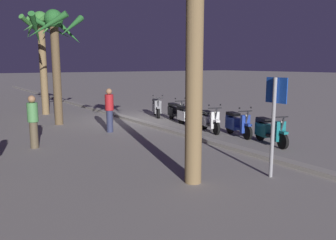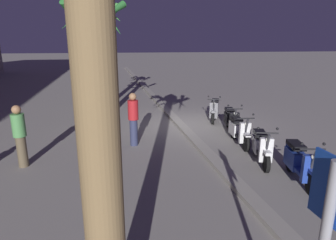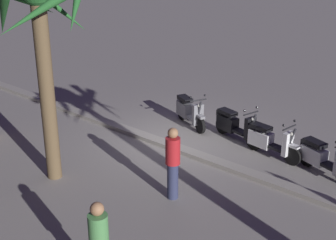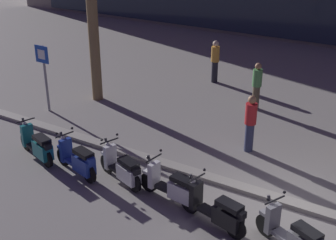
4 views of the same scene
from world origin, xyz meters
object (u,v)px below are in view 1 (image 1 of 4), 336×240
object	(u,v)px
scooter_blue_mid_front	(237,124)
palm_tree_near_sign	(42,38)
scooter_white_tail_end	(209,121)
crossing_sign	(274,116)
scooter_grey_last_in_row	(156,107)
scooter_teal_gap_after_mid	(269,131)
scooter_white_lead_nearest	(187,116)
pedestrian_by_palm_tree	(109,109)
palm_tree_mid_walkway	(55,41)
scooter_black_mid_centre	(175,111)
pedestrian_strolling_near_curb	(33,120)

from	to	relation	value
scooter_blue_mid_front	palm_tree_near_sign	world-z (taller)	palm_tree_near_sign
scooter_white_tail_end	crossing_sign	world-z (taller)	crossing_sign
scooter_grey_last_in_row	crossing_sign	world-z (taller)	crossing_sign
scooter_teal_gap_after_mid	scooter_white_lead_nearest	world-z (taller)	scooter_white_lead_nearest
scooter_white_tail_end	pedestrian_by_palm_tree	world-z (taller)	pedestrian_by_palm_tree
scooter_white_tail_end	palm_tree_mid_walkway	world-z (taller)	palm_tree_mid_walkway
scooter_black_mid_centre	palm_tree_mid_walkway	distance (m)	6.32
scooter_black_mid_centre	palm_tree_near_sign	bearing A→B (deg)	38.82
scooter_teal_gap_after_mid	scooter_white_tail_end	bearing A→B (deg)	5.12
pedestrian_strolling_near_curb	scooter_white_lead_nearest	bearing A→B (deg)	-85.65
scooter_teal_gap_after_mid	pedestrian_strolling_near_curb	xyz separation A→B (m)	(3.87, 6.81, 0.46)
scooter_grey_last_in_row	pedestrian_strolling_near_curb	size ratio (longest dim) A/B	0.97
scooter_teal_gap_after_mid	scooter_black_mid_centre	size ratio (longest dim) A/B	0.98
crossing_sign	scooter_blue_mid_front	bearing A→B (deg)	-35.51
scooter_teal_gap_after_mid	palm_tree_near_sign	distance (m)	12.81
scooter_blue_mid_front	pedestrian_strolling_near_curb	xyz separation A→B (m)	(2.31, 6.87, 0.45)
scooter_black_mid_centre	crossing_sign	size ratio (longest dim) A/B	0.76
scooter_white_tail_end	palm_tree_mid_walkway	size ratio (longest dim) A/B	0.34
scooter_teal_gap_after_mid	scooter_white_lead_nearest	distance (m)	4.37
palm_tree_mid_walkway	scooter_grey_last_in_row	bearing A→B (deg)	-94.57
pedestrian_by_palm_tree	scooter_blue_mid_front	bearing A→B (deg)	-132.01
scooter_teal_gap_after_mid	palm_tree_mid_walkway	distance (m)	9.78
crossing_sign	pedestrian_strolling_near_curb	world-z (taller)	crossing_sign
scooter_grey_last_in_row	pedestrian_by_palm_tree	distance (m)	4.62
pedestrian_strolling_near_curb	scooter_white_tail_end	bearing A→B (deg)	-99.17
scooter_black_mid_centre	scooter_white_tail_end	bearing A→B (deg)	172.42
scooter_teal_gap_after_mid	scooter_white_lead_nearest	size ratio (longest dim) A/B	1.00
scooter_white_tail_end	palm_tree_near_sign	bearing A→B (deg)	26.04
scooter_teal_gap_after_mid	pedestrian_by_palm_tree	xyz separation A→B (m)	(4.91, 3.67, 0.48)
scooter_white_tail_end	scooter_grey_last_in_row	world-z (taller)	same
scooter_blue_mid_front	scooter_white_lead_nearest	world-z (taller)	same
palm_tree_near_sign	pedestrian_by_palm_tree	distance (m)	7.29
scooter_teal_gap_after_mid	palm_tree_mid_walkway	xyz separation A→B (m)	(7.86, 4.82, 3.27)
scooter_teal_gap_after_mid	scooter_blue_mid_front	xyz separation A→B (m)	(1.56, -0.05, 0.01)
palm_tree_near_sign	pedestrian_strolling_near_curb	size ratio (longest dim) A/B	3.16
scooter_teal_gap_after_mid	scooter_blue_mid_front	bearing A→B (deg)	-1.89
scooter_blue_mid_front	scooter_black_mid_centre	distance (m)	4.16
pedestrian_by_palm_tree	pedestrian_strolling_near_curb	bearing A→B (deg)	108.33
scooter_white_tail_end	crossing_sign	bearing A→B (deg)	154.23
crossing_sign	palm_tree_mid_walkway	world-z (taller)	palm_tree_mid_walkway
scooter_teal_gap_after_mid	scooter_white_tail_end	world-z (taller)	scooter_white_tail_end
palm_tree_mid_walkway	pedestrian_strolling_near_curb	distance (m)	5.28
scooter_white_lead_nearest	crossing_sign	size ratio (longest dim) A/B	0.75
scooter_blue_mid_front	palm_tree_mid_walkway	size ratio (longest dim) A/B	0.34
palm_tree_near_sign	pedestrian_strolling_near_curb	world-z (taller)	palm_tree_near_sign
scooter_black_mid_centre	scooter_blue_mid_front	bearing A→B (deg)	178.82
scooter_white_lead_nearest	pedestrian_by_palm_tree	bearing A→B (deg)	81.19
scooter_white_lead_nearest	palm_tree_mid_walkway	distance (m)	6.66
scooter_teal_gap_after_mid	scooter_grey_last_in_row	xyz separation A→B (m)	(7.46, -0.16, 0.00)
scooter_white_lead_nearest	scooter_black_mid_centre	bearing A→B (deg)	-13.69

